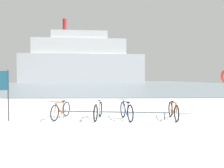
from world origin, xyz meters
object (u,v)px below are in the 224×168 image
bicycle_3 (173,111)px  ferry_ship (82,61)px  bicycle_1 (98,110)px  bicycle_2 (126,111)px  info_sign (1,86)px  bicycle_0 (61,110)px

bicycle_3 → ferry_ship: 81.92m
bicycle_1 → bicycle_3: (3.08, -0.02, -0.01)m
bicycle_2 → info_sign: 4.98m
info_sign → bicycle_0: bearing=13.4°
bicycle_3 → bicycle_0: bearing=178.1°
info_sign → bicycle_2: bearing=3.4°
bicycle_2 → bicycle_3: 1.94m
bicycle_0 → bicycle_1: bearing=-5.1°
bicycle_1 → ferry_ship: (-12.05, 79.98, 9.05)m
bicycle_3 → info_sign: info_sign is taller
bicycle_0 → bicycle_2: bicycle_2 is taller
bicycle_2 → bicycle_3: bearing=2.0°
ferry_ship → bicycle_3: bearing=-79.3°
bicycle_1 → info_sign: size_ratio=0.83×
bicycle_3 → ferry_ship: (-15.14, 80.00, 9.06)m
bicycle_2 → ferry_ship: ferry_ship is taller
bicycle_1 → ferry_ship: bearing=98.6°
bicycle_1 → info_sign: 3.88m
bicycle_0 → info_sign: 2.45m
bicycle_1 → info_sign: info_sign is taller
info_sign → ferry_ship: 81.19m
bicycle_0 → bicycle_3: (4.64, -0.16, -0.00)m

